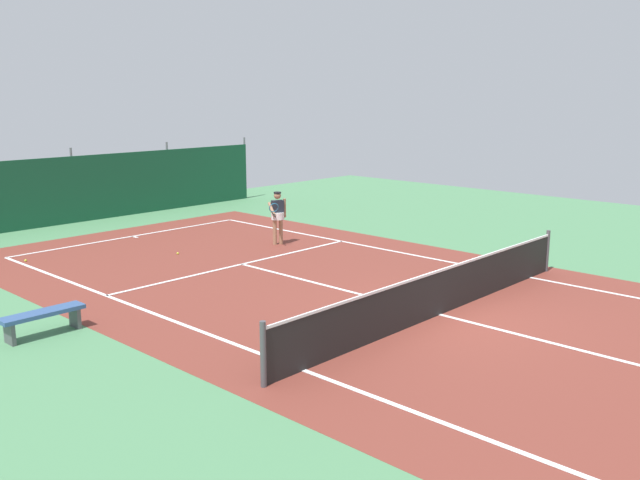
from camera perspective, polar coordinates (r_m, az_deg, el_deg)
The scene contains 8 objects.
ground_plane at distance 14.87m, azimuth 9.85°, elevation -6.12°, with size 36.00×36.00×0.00m, color #4C8456.
court_surface at distance 14.86m, azimuth 9.85°, elevation -6.11°, with size 11.02×26.60×0.01m.
tennis_net at distance 14.72m, azimuth 9.92°, elevation -4.23°, with size 10.12×0.10×1.10m.
back_fence at distance 26.86m, azimuth -20.07°, elevation 2.91°, with size 16.30×0.98×2.70m.
tennis_player at distance 21.22m, azimuth -3.53°, elevation 2.17°, with size 0.84×0.65×1.64m.
tennis_ball_near_player at distance 20.44m, azimuth -11.70°, elevation -1.09°, with size 0.07×0.07×0.07m, color #CCDB33.
tennis_ball_midcourt at distance 20.85m, azimuth -23.19°, elevation -1.57°, with size 0.07×0.07×0.07m, color #CCDB33.
courtside_bench at distance 14.37m, azimuth -21.98°, elevation -5.92°, with size 1.60×0.40×0.49m.
Camera 1 is at (-11.88, -7.68, 4.59)m, focal length 38.65 mm.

